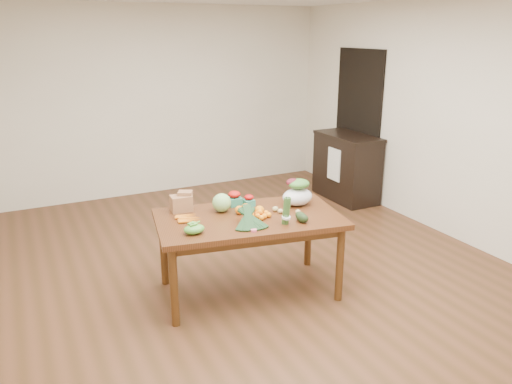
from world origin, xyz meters
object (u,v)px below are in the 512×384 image
cabinet (347,167)px  asparagus_bundle (286,211)px  dining_table (249,255)px  paper_bag (181,202)px  cabbage (222,203)px  kale_bunch (250,218)px  mandarin_cluster (260,213)px  salad_bag (297,193)px

cabinet → asparagus_bundle: asparagus_bundle is taller
dining_table → asparagus_bundle: bearing=-47.2°
cabinet → paper_bag: size_ratio=4.02×
cabinet → cabbage: bearing=-148.1°
paper_bag → kale_bunch: size_ratio=0.63×
mandarin_cluster → kale_bunch: size_ratio=0.45×
kale_bunch → salad_bag: size_ratio=1.34×
paper_bag → cabbage: (0.33, -0.18, -0.00)m
paper_bag → cabbage: size_ratio=1.47×
mandarin_cluster → asparagus_bundle: size_ratio=0.72×
dining_table → mandarin_cluster: size_ratio=9.08×
cabinet → asparagus_bundle: bearing=-135.9°
cabbage → paper_bag: bearing=151.1°
asparagus_bundle → kale_bunch: bearing=175.2°
cabbage → dining_table: bearing=-53.0°
cabinet → paper_bag: 3.29m
mandarin_cluster → salad_bag: salad_bag is taller
salad_bag → cabinet: bearing=43.2°
paper_bag → kale_bunch: 0.75m
mandarin_cluster → kale_bunch: (-0.18, -0.17, 0.04)m
dining_table → cabinet: 3.06m
paper_bag → mandarin_cluster: paper_bag is taller
paper_bag → mandarin_cluster: bearing=-39.2°
cabinet → mandarin_cluster: (-2.36, -1.91, 0.32)m
paper_bag → asparagus_bundle: bearing=-45.9°
cabbage → asparagus_bundle: asparagus_bundle is taller
cabbage → asparagus_bundle: bearing=-55.4°
paper_bag → salad_bag: 1.09m
dining_table → salad_bag: bearing=17.5°
dining_table → cabinet: bearing=47.1°
dining_table → kale_bunch: size_ratio=4.09×
cabinet → salad_bag: size_ratio=3.42×
dining_table → cabinet: (2.44, 1.85, 0.10)m
cabinet → paper_bag: bearing=-153.8°
asparagus_bundle → salad_bag: 0.52m
dining_table → kale_bunch: (-0.10, -0.24, 0.45)m
asparagus_bundle → paper_bag: bearing=144.1°
paper_bag → kale_bunch: (0.40, -0.64, -0.01)m
cabinet → kale_bunch: size_ratio=2.55×
asparagus_bundle → dining_table: bearing=132.8°
salad_bag → cabbage: bearing=168.1°
cabbage → asparagus_bundle: (0.37, -0.54, 0.04)m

